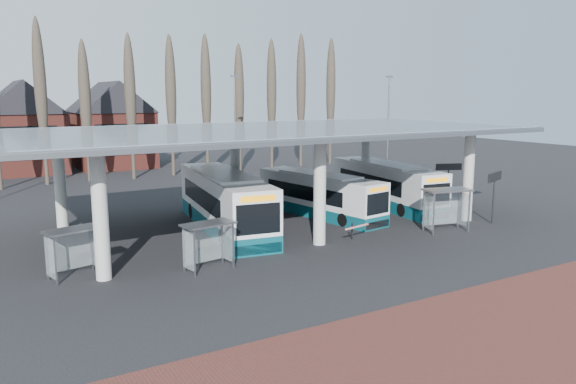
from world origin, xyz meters
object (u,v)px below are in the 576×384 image
shelter_1 (207,235)px  shelter_2 (446,200)px  bus_1 (224,202)px  shelter_0 (72,242)px  bus_2 (319,195)px  bus_3 (385,185)px

shelter_1 → shelter_2: size_ratio=0.86×
bus_1 → shelter_1: 8.37m
shelter_0 → shelter_1: shelter_1 is taller
bus_2 → shelter_2: 8.91m
shelter_0 → shelter_2: bearing=-19.9°
shelter_0 → shelter_2: (21.58, -2.50, 0.25)m
bus_2 → shelter_2: bus_2 is taller
bus_2 → shelter_0: (-17.37, -5.34, 0.28)m
bus_2 → shelter_1: size_ratio=4.11×
bus_1 → shelter_0: 11.24m
bus_3 → shelter_2: bus_3 is taller
bus_2 → bus_3: 6.34m
bus_3 → shelter_2: 8.43m
bus_1 → bus_3: size_ratio=1.10×
bus_1 → bus_3: (13.68, 0.57, -0.15)m
bus_2 → bus_1: bearing=173.3°
bus_1 → bus_3: bearing=11.1°
shelter_0 → bus_1: bearing=13.6°
bus_1 → shelter_0: size_ratio=4.87×
bus_3 → shelter_1: bearing=-149.9°
bus_3 → shelter_0: 24.37m
bus_3 → bus_2: bearing=-170.7°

